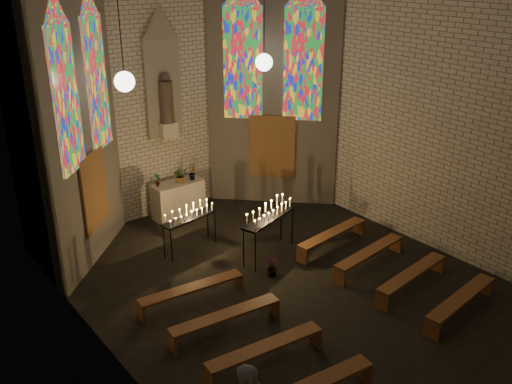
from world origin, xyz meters
TOP-DOWN VIEW (x-y plane):
  - floor at (0.00, 0.00)m, footprint 12.00×12.00m
  - room at (-0.00, 3.37)m, footprint 8.22×12.43m
  - altar at (0.00, 5.45)m, footprint 1.40×0.60m
  - flower_vase_left at (-0.55, 5.54)m, footprint 0.21×0.17m
  - flower_vase_center at (0.07, 5.40)m, footprint 0.42×0.38m
  - flower_vase_right at (0.45, 5.38)m, footprint 0.23×0.19m
  - aisle_flower_pot at (-0.00, 1.41)m, footprint 0.29×0.29m
  - votive_stand_left at (-0.77, 3.60)m, footprint 1.51×0.56m
  - votive_stand_right at (0.56, 2.21)m, footprint 1.78×0.92m
  - pew_left_0 at (-2.02, 1.54)m, footprint 2.28×0.56m
  - pew_right_0 at (2.02, 1.54)m, footprint 2.28×0.56m
  - pew_left_1 at (-2.02, 0.34)m, footprint 2.28×0.56m
  - pew_right_1 at (2.02, 0.34)m, footprint 2.28×0.56m
  - pew_left_2 at (-2.02, -0.86)m, footprint 2.28×0.56m
  - pew_right_2 at (2.02, -0.86)m, footprint 2.28×0.56m
  - pew_right_3 at (2.02, -2.06)m, footprint 2.28×0.56m

SIDE VIEW (x-z plane):
  - floor at x=0.00m, z-range 0.00..0.00m
  - aisle_flower_pot at x=0.00m, z-range 0.00..0.43m
  - pew_left_0 at x=-2.02m, z-range 0.14..0.57m
  - pew_right_0 at x=2.02m, z-range 0.14..0.57m
  - pew_left_1 at x=-2.02m, z-range 0.14..0.57m
  - pew_right_1 at x=2.02m, z-range 0.14..0.57m
  - pew_left_2 at x=-2.02m, z-range 0.14..0.57m
  - pew_right_2 at x=2.02m, z-range 0.14..0.57m
  - pew_right_3 at x=2.02m, z-range 0.14..0.57m
  - altar at x=0.00m, z-range 0.00..1.00m
  - votive_stand_left at x=-0.77m, z-range 0.39..1.47m
  - votive_stand_right at x=0.56m, z-range 0.46..1.73m
  - flower_vase_left at x=-0.55m, z-range 1.00..1.36m
  - flower_vase_center at x=0.07m, z-range 1.00..1.40m
  - flower_vase_right at x=0.45m, z-range 1.00..1.41m
  - room at x=0.00m, z-range 0.21..7.22m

